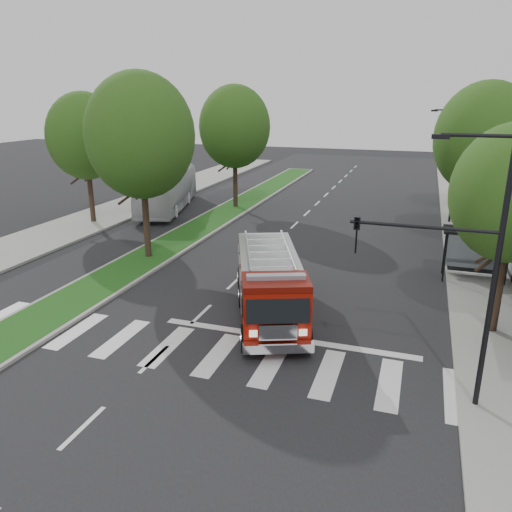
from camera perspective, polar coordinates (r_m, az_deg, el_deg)
The scene contains 14 objects.
ground at distance 21.46m, azimuth -6.27°, elevation -6.63°, with size 140.00×140.00×0.00m, color black.
sidewalk_right at distance 29.32m, azimuth 25.67°, elevation -1.38°, with size 5.00×80.00×0.15m, color gray.
sidewalk_left at distance 36.95m, azimuth -20.48°, elevation 3.00°, with size 5.00×80.00×0.15m, color gray.
median at distance 39.44m, azimuth -3.38°, elevation 5.01°, with size 3.00×50.00×0.15m.
bus_shelter at distance 26.85m, azimuth 23.91°, elevation 1.60°, with size 3.20×1.60×2.61m.
tree_right_mid at distance 31.90m, azimuth 24.66°, elevation 12.06°, with size 5.60×5.60×9.72m.
tree_right_far at distance 41.89m, azimuth 23.30°, elevation 12.36°, with size 5.00×5.00×8.73m.
tree_median_near at distance 27.75m, azimuth -13.09°, elevation 13.22°, with size 5.80×5.80×10.16m.
tree_median_far at distance 40.37m, azimuth -2.46°, elevation 14.53°, with size 5.60×5.60×9.72m.
tree_left_mid at distance 37.24m, azimuth -18.97°, elevation 12.82°, with size 5.20×5.20×9.16m.
streetlight_right_near at distance 14.83m, azimuth 22.52°, elevation -0.00°, with size 4.08×0.22×8.00m.
streetlight_right_far at distance 37.97m, azimuth 21.70°, elevation 10.04°, with size 2.11×0.20×8.00m.
fire_engine at distance 20.81m, azimuth 1.53°, elevation -3.24°, with size 5.27×8.54×2.85m.
city_bus at distance 41.21m, azimuth -10.07°, elevation 7.49°, with size 2.69×11.48×3.20m, color silver.
Camera 1 is at (8.35, -17.66, 8.89)m, focal length 35.00 mm.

